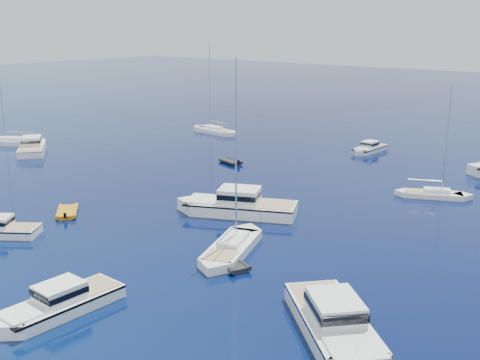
% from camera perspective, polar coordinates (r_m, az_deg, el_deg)
% --- Properties ---
extents(motor_cruiser_near, '(2.94, 9.18, 2.40)m').
position_cam_1_polar(motor_cruiser_near, '(38.37, -17.22, -12.26)').
color(motor_cruiser_near, white).
rests_on(motor_cruiser_near, ground).
extents(motor_cruiser_right, '(10.92, 10.18, 3.01)m').
position_cam_1_polar(motor_cruiser_right, '(34.65, 9.25, -14.87)').
color(motor_cruiser_right, silver).
rests_on(motor_cruiser_right, ground).
extents(motor_cruiser_centre, '(12.51, 8.74, 3.18)m').
position_cam_1_polar(motor_cruiser_centre, '(54.52, -0.30, -3.30)').
color(motor_cruiser_centre, white).
rests_on(motor_cruiser_centre, ground).
extents(motor_cruiser_far_l, '(10.41, 8.86, 2.77)m').
position_cam_1_polar(motor_cruiser_far_l, '(85.51, -19.51, 2.61)').
color(motor_cruiser_far_l, white).
rests_on(motor_cruiser_far_l, ground).
extents(motor_cruiser_horizon, '(2.42, 7.40, 1.93)m').
position_cam_1_polar(motor_cruiser_horizon, '(82.37, 12.45, 2.68)').
color(motor_cruiser_horizon, silver).
rests_on(motor_cruiser_horizon, ground).
extents(sailboat_mid_r, '(6.27, 10.71, 15.33)m').
position_cam_1_polar(sailboat_mid_r, '(45.72, -0.81, -7.00)').
color(sailboat_mid_r, white).
rests_on(sailboat_mid_r, ground).
extents(sailboat_mid_l, '(10.50, 7.99, 15.65)m').
position_cam_1_polar(sailboat_mid_l, '(91.48, -21.20, 3.22)').
color(sailboat_mid_l, silver).
rests_on(sailboat_mid_l, ground).
extents(sailboat_centre, '(8.10, 5.48, 11.79)m').
position_cam_1_polar(sailboat_centre, '(62.76, 18.27, -1.60)').
color(sailboat_centre, silver).
rests_on(sailboat_centre, ground).
extents(sailboat_far_l, '(10.25, 3.67, 14.75)m').
position_cam_1_polar(sailboat_far_l, '(94.67, -2.49, 4.61)').
color(sailboat_far_l, white).
rests_on(sailboat_far_l, ground).
extents(tender_yellow, '(4.53, 4.25, 0.95)m').
position_cam_1_polar(tender_yellow, '(56.76, -16.47, -3.19)').
color(tender_yellow, '#C87D0B').
rests_on(tender_yellow, ground).
extents(tender_grey_near, '(4.06, 3.10, 0.95)m').
position_cam_1_polar(tender_grey_near, '(43.18, -0.96, -8.38)').
color(tender_grey_near, black).
rests_on(tender_grey_near, ground).
extents(tender_grey_far, '(3.75, 2.66, 0.95)m').
position_cam_1_polar(tender_grey_far, '(73.91, -0.93, 1.63)').
color(tender_grey_far, black).
rests_on(tender_grey_far, ground).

